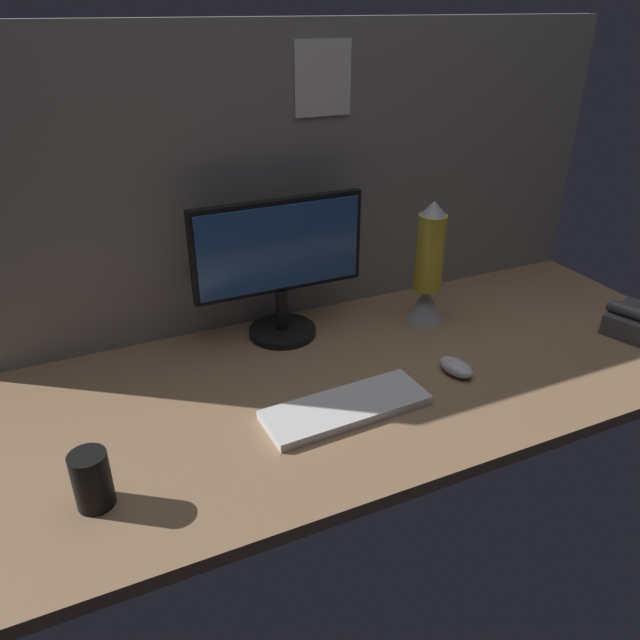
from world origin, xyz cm
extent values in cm
cube|color=#8C6B4C|center=(0.00, 0.00, -1.50)|extent=(180.00, 80.00, 3.00)
cube|color=gray|center=(0.00, 37.50, 38.34)|extent=(180.00, 5.00, 76.68)
cube|color=white|center=(2.22, 34.70, 62.97)|extent=(15.12, 0.40, 17.77)
cylinder|color=black|center=(-14.39, 24.50, 0.90)|extent=(18.00, 18.00, 1.80)
cylinder|color=black|center=(-14.39, 24.50, 7.30)|extent=(3.20, 3.20, 11.00)
cube|color=black|center=(-14.39, 25.50, 24.92)|extent=(45.35, 2.40, 24.25)
cube|color=#264C8C|center=(-14.39, 24.10, 24.92)|extent=(42.95, 0.60, 21.85)
cube|color=silver|center=(-14.40, -13.78, 1.00)|extent=(37.53, 14.59, 2.00)
ellipsoid|color=silver|center=(16.58, -11.06, 1.70)|extent=(7.18, 10.43, 3.40)
cylinder|color=black|center=(-67.47, -19.98, 5.55)|extent=(6.71, 6.71, 11.09)
cone|color=#A5A5AD|center=(25.30, 15.99, 4.77)|extent=(10.50, 10.50, 9.55)
cylinder|color=gold|center=(25.30, 15.99, 20.05)|extent=(7.64, 7.64, 21.00)
cone|color=#A5A5AD|center=(25.30, 15.99, 32.46)|extent=(6.87, 6.87, 3.82)
camera|label=1|loc=(-64.52, -109.75, 79.56)|focal=33.94mm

